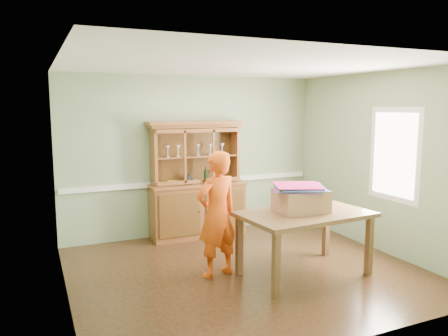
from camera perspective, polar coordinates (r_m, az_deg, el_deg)
name	(u,v)px	position (r m, az deg, el deg)	size (l,w,h in m)	color
floor	(246,270)	(6.03, 2.83, -13.22)	(4.50, 4.50, 0.00)	#4A2F17
ceiling	(247,65)	(5.64, 3.03, 13.26)	(4.50, 4.50, 0.00)	white
wall_back	(194,156)	(7.51, -3.99, 1.62)	(4.50, 4.50, 0.00)	gray
wall_left	(63,184)	(5.09, -20.32, -1.91)	(4.00, 4.00, 0.00)	gray
wall_right	(379,162)	(6.98, 19.63, 0.70)	(4.00, 4.00, 0.00)	gray
wall_front	(348,202)	(4.03, 15.92, -4.24)	(4.50, 4.50, 0.00)	gray
chair_rail	(194,182)	(7.55, -3.89, -1.79)	(4.41, 0.05, 0.08)	white
framed_map	(62,162)	(5.36, -20.41, 0.72)	(0.03, 0.60, 0.46)	black
window_panel	(394,155)	(6.74, 21.31, 1.65)	(0.03, 0.96, 1.36)	white
china_hutch	(197,196)	(7.40, -3.54, -3.66)	(1.66, 0.55, 1.95)	brown
dining_table	(305,220)	(5.78, 10.52, -6.65)	(1.74, 1.14, 0.83)	brown
cardboard_box	(301,201)	(5.75, 9.99, -4.21)	(0.62, 0.50, 0.29)	#A87B57
kite_stack	(299,187)	(5.71, 9.74, -2.49)	(0.77, 0.77, 0.06)	#7023E6
person	(217,214)	(5.63, -0.92, -6.05)	(0.60, 0.39, 1.63)	#F34F0F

